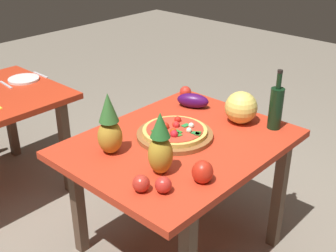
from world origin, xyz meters
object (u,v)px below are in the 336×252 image
object	(u,v)px
pizza	(175,130)
tomato_near_board	(163,185)
tomato_at_corner	(185,92)
dinner_plate	(24,79)
display_table	(180,155)
pineapple_left	(160,146)
wine_bottle	(276,107)
tomato_by_bottle	(141,183)
fork_utensil	(6,85)
pizza_board	(175,135)
eggplant	(193,101)
knife_utensil	(41,75)
melon	(241,107)
pineapple_right	(109,127)
bell_pepper	(203,172)

from	to	relation	value
pizza	tomato_near_board	xyz separation A→B (m)	(-0.42, -0.31, -0.00)
tomato_at_corner	dinner_plate	bearing A→B (deg)	117.10
display_table	tomato_at_corner	world-z (taller)	tomato_at_corner
pineapple_left	tomato_at_corner	world-z (taller)	pineapple_left
display_table	tomato_near_board	xyz separation A→B (m)	(-0.41, -0.26, 0.13)
wine_bottle	tomato_by_bottle	distance (m)	0.95
display_table	dinner_plate	world-z (taller)	dinner_plate
tomato_near_board	fork_utensil	world-z (taller)	tomato_near_board
pizza_board	fork_utensil	world-z (taller)	pizza_board
wine_bottle	tomato_near_board	xyz separation A→B (m)	(-0.88, 0.03, -0.09)
wine_bottle	eggplant	world-z (taller)	wine_bottle
wine_bottle	tomato_by_bottle	bearing A→B (deg)	173.50
tomato_at_corner	knife_utensil	size ratio (longest dim) A/B	0.42
tomato_at_corner	fork_utensil	xyz separation A→B (m)	(-0.69, 1.07, -0.03)
pizza	tomato_at_corner	distance (m)	0.57
melon	knife_utensil	size ratio (longest dim) A/B	1.04
tomato_near_board	pineapple_right	bearing A→B (deg)	80.17
pizza	tomato_at_corner	xyz separation A→B (m)	(0.47, 0.32, -0.00)
display_table	pineapple_left	world-z (taller)	pineapple_left
melon	bell_pepper	bearing A→B (deg)	-160.51
pineapple_left	pineapple_right	size ratio (longest dim) A/B	0.95
display_table	fork_utensil	distance (m)	1.46
pizza_board	dinner_plate	distance (m)	1.40
wine_bottle	melon	size ratio (longest dim) A/B	1.84
pizza_board	wine_bottle	distance (m)	0.58
wine_bottle	pizza	bearing A→B (deg)	144.10
pizza_board	wine_bottle	bearing A→B (deg)	-35.97
dinner_plate	pizza_board	bearing A→B (deg)	-86.62
melon	display_table	bearing A→B (deg)	164.98
bell_pepper	tomato_near_board	xyz separation A→B (m)	(-0.18, 0.07, -0.01)
melon	tomato_by_bottle	distance (m)	0.88
tomato_near_board	tomato_at_corner	world-z (taller)	tomato_at_corner
melon	eggplant	bearing A→B (deg)	93.52
display_table	knife_utensil	world-z (taller)	knife_utensil
display_table	pizza_board	size ratio (longest dim) A/B	2.84
eggplant	knife_utensil	xyz separation A→B (m)	(-0.32, 1.21, -0.04)
knife_utensil	dinner_plate	bearing A→B (deg)	-179.21
wine_bottle	tomato_by_bottle	xyz separation A→B (m)	(-0.94, 0.11, -0.09)
dinner_plate	fork_utensil	size ratio (longest dim) A/B	1.22
eggplant	dinner_plate	distance (m)	1.29
tomato_at_corner	eggplant	bearing A→B (deg)	-123.57
display_table	fork_utensil	xyz separation A→B (m)	(-0.21, 1.44, 0.09)
pineapple_left	eggplant	size ratio (longest dim) A/B	1.54
eggplant	wine_bottle	bearing A→B (deg)	-80.22
bell_pepper	fork_utensil	bearing A→B (deg)	89.56
melon	fork_utensil	bearing A→B (deg)	111.70
display_table	fork_utensil	world-z (taller)	fork_utensil
pineapple_right	tomato_near_board	distance (m)	0.45
eggplant	tomato_near_board	world-z (taller)	eggplant
pineapple_left	fork_utensil	world-z (taller)	pineapple_left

